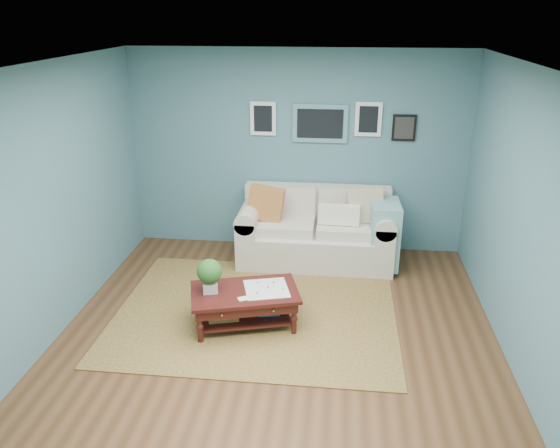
# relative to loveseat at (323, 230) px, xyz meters

# --- Properties ---
(room_shell) EXTENTS (5.00, 5.02, 2.70)m
(room_shell) POSITION_rel_loveseat_xyz_m (-0.38, -1.97, 0.93)
(room_shell) COLOR brown
(room_shell) RESTS_ON ground
(area_rug) EXTENTS (3.07, 2.45, 0.01)m
(area_rug) POSITION_rel_loveseat_xyz_m (-0.67, -1.44, -0.42)
(area_rug) COLOR #57371C
(area_rug) RESTS_ON ground
(loveseat) EXTENTS (2.05, 0.93, 1.06)m
(loveseat) POSITION_rel_loveseat_xyz_m (0.00, 0.00, 0.00)
(loveseat) COLOR beige
(loveseat) RESTS_ON ground
(coffee_table) EXTENTS (1.24, 0.92, 0.78)m
(coffee_table) POSITION_rel_loveseat_xyz_m (-0.80, -1.73, -0.09)
(coffee_table) COLOR black
(coffee_table) RESTS_ON ground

